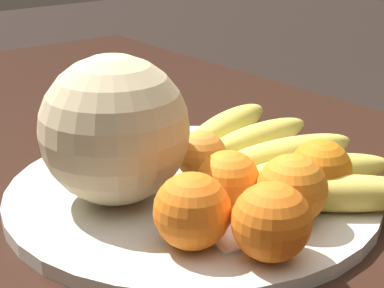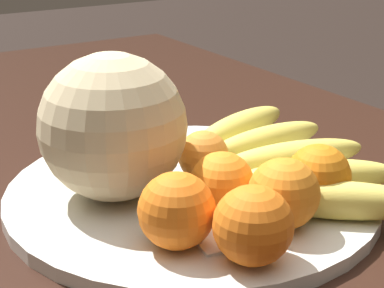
{
  "view_description": "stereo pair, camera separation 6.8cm",
  "coord_description": "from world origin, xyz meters",
  "px_view_note": "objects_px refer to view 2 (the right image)",
  "views": [
    {
      "loc": [
        0.54,
        -0.39,
        1.09
      ],
      "look_at": [
        0.04,
        0.01,
        0.84
      ],
      "focal_mm": 60.0,
      "sensor_mm": 36.0,
      "label": 1
    },
    {
      "loc": [
        0.58,
        -0.33,
        1.09
      ],
      "look_at": [
        0.04,
        0.01,
        0.84
      ],
      "focal_mm": 60.0,
      "sensor_mm": 36.0,
      "label": 2
    }
  ],
  "objects_px": {
    "banana_bunch": "(287,158)",
    "orange_front_right": "(284,194)",
    "orange_back_right": "(318,176)",
    "orange_back_left": "(253,225)",
    "fruit_bowl": "(192,192)",
    "melon": "(113,127)",
    "orange_top_small": "(203,156)",
    "kitchen_table": "(170,265)",
    "produce_tag": "(202,229)",
    "orange_front_left": "(226,182)",
    "orange_mid_center": "(177,211)"
  },
  "relations": [
    {
      "from": "banana_bunch",
      "to": "orange_front_right",
      "type": "relative_size",
      "value": 4.93
    },
    {
      "from": "orange_back_right",
      "to": "orange_back_left",
      "type": "bearing_deg",
      "value": -67.03
    },
    {
      "from": "orange_back_left",
      "to": "orange_back_right",
      "type": "xyz_separation_m",
      "value": [
        -0.05,
        0.12,
        -0.0
      ]
    },
    {
      "from": "fruit_bowl",
      "to": "melon",
      "type": "height_order",
      "value": "melon"
    },
    {
      "from": "orange_back_right",
      "to": "orange_top_small",
      "type": "distance_m",
      "value": 0.13
    },
    {
      "from": "melon",
      "to": "banana_bunch",
      "type": "bearing_deg",
      "value": 73.96
    },
    {
      "from": "fruit_bowl",
      "to": "banana_bunch",
      "type": "bearing_deg",
      "value": 75.25
    },
    {
      "from": "kitchen_table",
      "to": "produce_tag",
      "type": "height_order",
      "value": "produce_tag"
    },
    {
      "from": "melon",
      "to": "orange_back_right",
      "type": "relative_size",
      "value": 2.34
    },
    {
      "from": "fruit_bowl",
      "to": "orange_back_right",
      "type": "bearing_deg",
      "value": 38.03
    },
    {
      "from": "melon",
      "to": "orange_front_right",
      "type": "height_order",
      "value": "melon"
    },
    {
      "from": "banana_bunch",
      "to": "orange_back_left",
      "type": "distance_m",
      "value": 0.2
    },
    {
      "from": "fruit_bowl",
      "to": "orange_front_right",
      "type": "distance_m",
      "value": 0.13
    },
    {
      "from": "fruit_bowl",
      "to": "orange_front_left",
      "type": "xyz_separation_m",
      "value": [
        0.07,
        -0.0,
        0.04
      ]
    },
    {
      "from": "kitchen_table",
      "to": "orange_top_small",
      "type": "bearing_deg",
      "value": 48.96
    },
    {
      "from": "kitchen_table",
      "to": "orange_mid_center",
      "type": "relative_size",
      "value": 22.71
    },
    {
      "from": "fruit_bowl",
      "to": "produce_tag",
      "type": "relative_size",
      "value": 4.16
    },
    {
      "from": "kitchen_table",
      "to": "fruit_bowl",
      "type": "xyz_separation_m",
      "value": [
        0.04,
        0.01,
        0.11
      ]
    },
    {
      "from": "orange_mid_center",
      "to": "kitchen_table",
      "type": "bearing_deg",
      "value": 152.37
    },
    {
      "from": "kitchen_table",
      "to": "produce_tag",
      "type": "distance_m",
      "value": 0.18
    },
    {
      "from": "melon",
      "to": "orange_back_right",
      "type": "height_order",
      "value": "melon"
    },
    {
      "from": "fruit_bowl",
      "to": "orange_mid_center",
      "type": "distance_m",
      "value": 0.14
    },
    {
      "from": "orange_back_right",
      "to": "orange_mid_center",
      "type": "bearing_deg",
      "value": -92.11
    },
    {
      "from": "fruit_bowl",
      "to": "banana_bunch",
      "type": "height_order",
      "value": "banana_bunch"
    },
    {
      "from": "orange_front_right",
      "to": "melon",
      "type": "bearing_deg",
      "value": -144.9
    },
    {
      "from": "melon",
      "to": "banana_bunch",
      "type": "relative_size",
      "value": 0.45
    },
    {
      "from": "banana_bunch",
      "to": "produce_tag",
      "type": "bearing_deg",
      "value": -147.41
    },
    {
      "from": "melon",
      "to": "banana_bunch",
      "type": "height_order",
      "value": "melon"
    },
    {
      "from": "kitchen_table",
      "to": "orange_front_right",
      "type": "height_order",
      "value": "orange_front_right"
    },
    {
      "from": "orange_top_small",
      "to": "produce_tag",
      "type": "bearing_deg",
      "value": -33.44
    },
    {
      "from": "kitchen_table",
      "to": "orange_front_right",
      "type": "bearing_deg",
      "value": 11.65
    },
    {
      "from": "orange_front_left",
      "to": "orange_back_left",
      "type": "bearing_deg",
      "value": -21.5
    },
    {
      "from": "orange_top_small",
      "to": "kitchen_table",
      "type": "bearing_deg",
      "value": -131.04
    },
    {
      "from": "fruit_bowl",
      "to": "orange_back_left",
      "type": "xyz_separation_m",
      "value": [
        0.16,
        -0.04,
        0.04
      ]
    },
    {
      "from": "kitchen_table",
      "to": "orange_front_left",
      "type": "relative_size",
      "value": 25.04
    },
    {
      "from": "orange_back_right",
      "to": "kitchen_table",
      "type": "bearing_deg",
      "value": -147.31
    },
    {
      "from": "melon",
      "to": "orange_back_left",
      "type": "xyz_separation_m",
      "value": [
        0.18,
        0.04,
        -0.04
      ]
    },
    {
      "from": "fruit_bowl",
      "to": "kitchen_table",
      "type": "bearing_deg",
      "value": -167.36
    },
    {
      "from": "banana_bunch",
      "to": "orange_mid_center",
      "type": "relative_size",
      "value": 4.82
    },
    {
      "from": "fruit_bowl",
      "to": "melon",
      "type": "distance_m",
      "value": 0.12
    },
    {
      "from": "kitchen_table",
      "to": "orange_back_right",
      "type": "bearing_deg",
      "value": 32.69
    },
    {
      "from": "melon",
      "to": "orange_front_left",
      "type": "relative_size",
      "value": 2.4
    },
    {
      "from": "fruit_bowl",
      "to": "orange_top_small",
      "type": "xyz_separation_m",
      "value": [
        -0.01,
        0.02,
        0.04
      ]
    },
    {
      "from": "orange_back_right",
      "to": "orange_top_small",
      "type": "height_order",
      "value": "orange_back_right"
    },
    {
      "from": "banana_bunch",
      "to": "orange_top_small",
      "type": "xyz_separation_m",
      "value": [
        -0.04,
        -0.09,
        0.01
      ]
    },
    {
      "from": "orange_top_small",
      "to": "produce_tag",
      "type": "xyz_separation_m",
      "value": [
        0.1,
        -0.07,
        -0.03
      ]
    },
    {
      "from": "kitchen_table",
      "to": "banana_bunch",
      "type": "distance_m",
      "value": 0.19
    },
    {
      "from": "orange_back_right",
      "to": "produce_tag",
      "type": "height_order",
      "value": "orange_back_right"
    },
    {
      "from": "orange_front_left",
      "to": "orange_front_right",
      "type": "relative_size",
      "value": 0.93
    },
    {
      "from": "orange_back_left",
      "to": "produce_tag",
      "type": "xyz_separation_m",
      "value": [
        -0.07,
        -0.01,
        -0.03
      ]
    }
  ]
}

